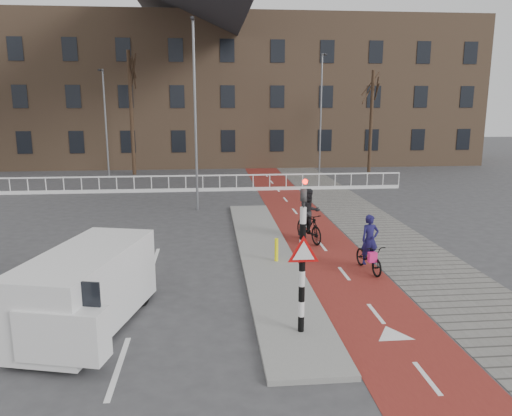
{
  "coord_description": "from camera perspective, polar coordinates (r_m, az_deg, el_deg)",
  "views": [
    {
      "loc": [
        -2.61,
        -12.36,
        5.23
      ],
      "look_at": [
        -0.96,
        5.0,
        1.5
      ],
      "focal_mm": 35.0,
      "sensor_mm": 36.0,
      "label": 1
    }
  ],
  "objects": [
    {
      "name": "railing",
      "position": [
        29.87,
        -9.94,
        2.4
      ],
      "size": [
        28.0,
        0.1,
        0.99
      ],
      "color": "silver",
      "rests_on": "ground"
    },
    {
      "name": "sidewalk",
      "position": [
        23.98,
        11.47,
        -0.76
      ],
      "size": [
        3.0,
        60.0,
        0.01
      ],
      "primitive_type": "cube",
      "color": "slate",
      "rests_on": "ground"
    },
    {
      "name": "tree_right",
      "position": [
        37.24,
        13.01,
        9.41
      ],
      "size": [
        0.24,
        0.24,
        7.39
      ],
      "primitive_type": "cylinder",
      "color": "black",
      "rests_on": "ground"
    },
    {
      "name": "townhouse_row",
      "position": [
        44.44,
        -6.13,
        15.34
      ],
      "size": [
        46.0,
        10.0,
        15.9
      ],
      "color": "#7F6047",
      "rests_on": "ground"
    },
    {
      "name": "van",
      "position": [
        12.37,
        -18.82,
        -8.68
      ],
      "size": [
        2.75,
        4.63,
        1.87
      ],
      "rotation": [
        0.0,
        0.0,
        -0.25
      ],
      "color": "silver",
      "rests_on": "ground"
    },
    {
      "name": "bike_lane",
      "position": [
        23.33,
        4.87,
        -0.91
      ],
      "size": [
        2.5,
        60.0,
        0.01
      ],
      "primitive_type": "cube",
      "color": "maroon",
      "rests_on": "ground"
    },
    {
      "name": "bollard",
      "position": [
        16.32,
        2.34,
        -4.79
      ],
      "size": [
        0.12,
        0.12,
        0.76
      ],
      "primitive_type": "cylinder",
      "color": "#FDF50E",
      "rests_on": "curb_island"
    },
    {
      "name": "ground",
      "position": [
        13.67,
        6.1,
        -10.49
      ],
      "size": [
        120.0,
        120.0,
        0.0
      ],
      "primitive_type": "plane",
      "color": "#38383A",
      "rests_on": "ground"
    },
    {
      "name": "traffic_signal",
      "position": [
        11.02,
        5.35,
        -5.08
      ],
      "size": [
        0.8,
        0.8,
        3.68
      ],
      "color": "black",
      "rests_on": "curb_island"
    },
    {
      "name": "streetlight_left",
      "position": [
        35.97,
        -16.78,
        9.11
      ],
      "size": [
        0.12,
        0.12,
        7.37
      ],
      "primitive_type": "cylinder",
      "color": "slate",
      "rests_on": "ground"
    },
    {
      "name": "streetlight_near",
      "position": [
        24.18,
        -6.94,
        10.19
      ],
      "size": [
        0.12,
        0.12,
        8.95
      ],
      "primitive_type": "cylinder",
      "color": "slate",
      "rests_on": "ground"
    },
    {
      "name": "cyclist_near",
      "position": [
        16.03,
        12.82,
        -4.99
      ],
      "size": [
        0.83,
        1.78,
        1.8
      ],
      "rotation": [
        0.0,
        0.0,
        0.14
      ],
      "color": "black",
      "rests_on": "bike_lane"
    },
    {
      "name": "streetlight_right",
      "position": [
        36.97,
        7.41,
        10.48
      ],
      "size": [
        0.12,
        0.12,
        8.54
      ],
      "primitive_type": "cylinder",
      "color": "slate",
      "rests_on": "ground"
    },
    {
      "name": "cyclist_far",
      "position": [
        18.93,
        6.08,
        -1.37
      ],
      "size": [
        1.07,
        1.99,
        2.04
      ],
      "rotation": [
        0.0,
        0.0,
        0.29
      ],
      "color": "black",
      "rests_on": "bike_lane"
    },
    {
      "name": "curb_island",
      "position": [
        17.26,
        1.19,
        -5.35
      ],
      "size": [
        1.8,
        16.0,
        0.12
      ],
      "primitive_type": "cube",
      "color": "gray",
      "rests_on": "ground"
    },
    {
      "name": "tree_mid",
      "position": [
        37.31,
        -14.05,
        10.41
      ],
      "size": [
        0.27,
        0.27,
        8.75
      ],
      "primitive_type": "cylinder",
      "color": "black",
      "rests_on": "ground"
    }
  ]
}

